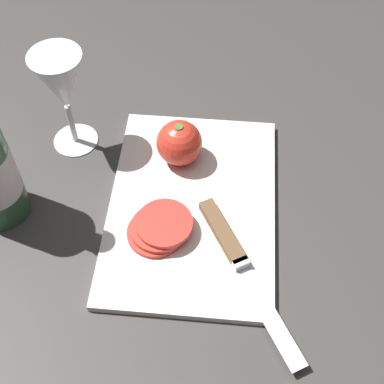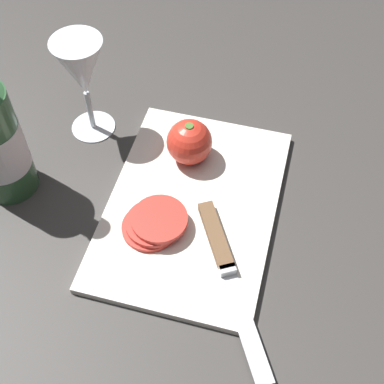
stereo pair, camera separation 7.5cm
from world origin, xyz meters
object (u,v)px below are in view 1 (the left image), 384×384
tomato_slice_stack_near (159,228)px  knife (231,247)px  whole_tomato (179,143)px  wine_glass (62,86)px

tomato_slice_stack_near → knife: bearing=-100.5°
whole_tomato → knife: whole_tomato is taller
tomato_slice_stack_near → whole_tomato: bearing=-6.1°
knife → wine_glass: bearing=-155.8°
knife → tomato_slice_stack_near: bearing=-130.4°
wine_glass → knife: wine_glass is taller
wine_glass → knife: bearing=-126.0°
wine_glass → whole_tomato: size_ratio=2.46×
whole_tomato → tomato_slice_stack_near: bearing=173.9°
knife → whole_tomato: bearing=179.1°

